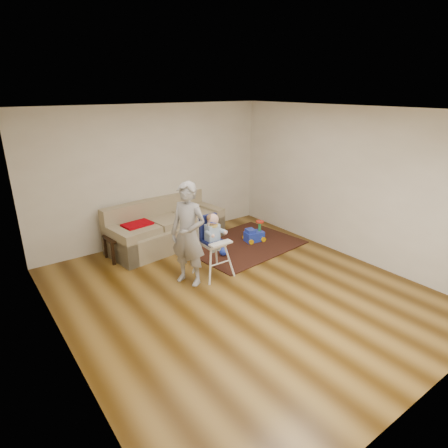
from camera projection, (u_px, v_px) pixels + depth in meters
ground at (239, 292)px, 5.80m from camera, size 5.50×5.50×0.00m
room_envelope at (219, 166)px, 5.55m from camera, size 5.04×5.52×2.72m
sofa at (166, 224)px, 7.38m from camera, size 2.42×1.25×0.89m
side_table at (119, 247)px, 6.85m from camera, size 0.44×0.44×0.44m
area_rug at (243, 245)px, 7.51m from camera, size 2.34×1.85×0.02m
ride_on_toy at (254, 231)px, 7.61m from camera, size 0.42×0.33×0.41m
toy_ball at (223, 251)px, 6.98m from camera, size 0.16×0.16×0.16m
high_chair at (213, 246)px, 6.15m from camera, size 0.51×0.51×1.09m
adult at (188, 234)px, 5.81m from camera, size 0.62×0.72×1.66m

